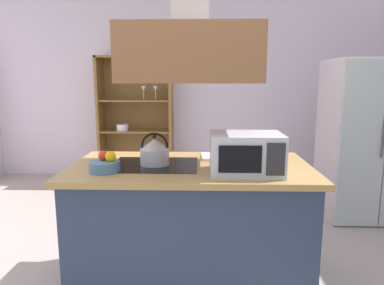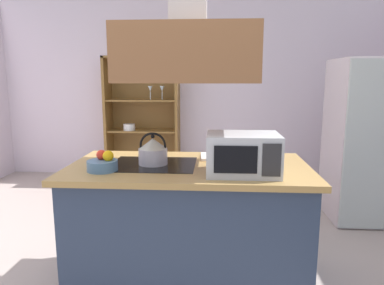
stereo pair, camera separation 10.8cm
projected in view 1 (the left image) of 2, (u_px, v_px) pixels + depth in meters
The scene contains 10 objects.
ground_plane at pixel (171, 276), 2.73m from camera, with size 7.80×7.80×0.00m, color #A4948C.
wall_back at pixel (187, 89), 5.45m from camera, with size 6.00×0.12×2.70m, color silver.
kitchen_island at pixel (191, 224), 2.59m from camera, with size 1.70×0.92×0.90m.
range_hood at pixel (191, 39), 2.36m from camera, with size 0.90×0.70×1.22m.
refrigerator at pixel (368, 140), 3.84m from camera, with size 0.90×0.78×1.71m.
dish_cabinet at pixel (137, 126), 5.35m from camera, with size 1.09×0.40×1.83m.
kettle at pixel (155, 151), 2.50m from camera, with size 0.21×0.21×0.23m.
cutting_board at pixel (223, 156), 2.75m from camera, with size 0.34×0.24×0.02m, color white.
microwave at pixel (246, 153), 2.28m from camera, with size 0.46×0.35×0.26m.
fruit_bowl at pixel (105, 164), 2.33m from camera, with size 0.20×0.20×0.14m.
Camera 1 is at (0.23, -2.50, 1.50)m, focal length 33.12 mm.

